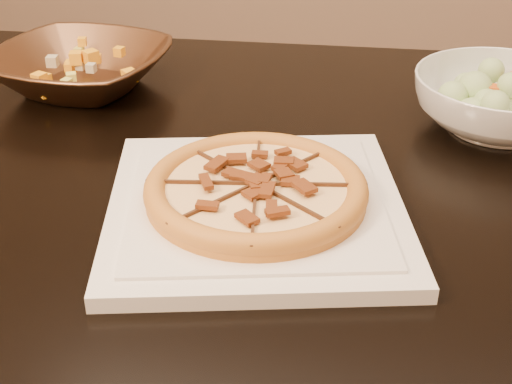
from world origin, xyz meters
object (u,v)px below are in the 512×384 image
plate (256,207)px  pizza (256,189)px  dining_table (212,220)px  bronze_bowl (81,69)px  salad_bowl (501,103)px

plate → pizza: bearing=171.8°
dining_table → bronze_bowl: size_ratio=5.60×
plate → dining_table: bearing=125.7°
plate → pizza: size_ratio=1.64×
pizza → bronze_bowl: bearing=140.1°
salad_bowl → bronze_bowl: bearing=-179.3°
dining_table → bronze_bowl: (-0.25, 0.16, 0.14)m
pizza → salad_bowl: 0.40m
dining_table → plate: 0.20m
pizza → dining_table: bearing=125.7°
dining_table → salad_bowl: salad_bowl is taller
plate → salad_bowl: bearing=48.1°
salad_bowl → pizza: bearing=-131.9°
plate → bronze_bowl: (-0.35, 0.29, 0.02)m
plate → salad_bowl: salad_bowl is taller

